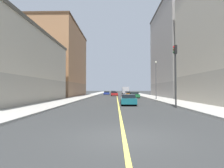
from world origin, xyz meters
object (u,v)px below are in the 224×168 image
object	(u,v)px
building_left_mid	(180,52)
car_orange	(129,94)
building_right_corner	(2,66)
car_black	(113,93)
car_blue	(107,93)
car_teal	(128,100)
car_red	(114,94)
building_right_midblock	(61,62)
street_lamp_left_near	(156,76)
car_green	(134,95)
car_white	(128,93)
traffic_light_left_near	(175,68)
box_truck	(125,90)

from	to	relation	value
building_left_mid	car_orange	size ratio (longest dim) A/B	5.39
building_right_corner	car_black	distance (m)	46.22
building_right_corner	car_orange	world-z (taller)	building_right_corner
building_left_mid	car_blue	size ratio (longest dim) A/B	4.84
car_blue	car_teal	xyz separation A→B (m)	(4.59, -39.20, 0.04)
car_orange	car_red	size ratio (longest dim) A/B	0.92
building_right_midblock	car_black	distance (m)	24.37
street_lamp_left_near	car_green	bearing A→B (deg)	112.83
building_right_midblock	car_blue	xyz separation A→B (m)	(11.93, 11.80, -8.65)
car_white	car_blue	bearing A→B (deg)	163.16
street_lamp_left_near	car_red	bearing A→B (deg)	111.15
traffic_light_left_near	box_truck	distance (m)	51.35
street_lamp_left_near	car_black	xyz separation A→B (m)	(-8.13, 34.75, -3.65)
car_blue	car_red	xyz separation A→B (m)	(2.66, -8.95, 0.02)
building_left_mid	building_right_corner	size ratio (longest dim) A/B	0.89
traffic_light_left_near	box_truck	world-z (taller)	traffic_light_left_near
building_left_mid	car_blue	xyz separation A→B (m)	(-18.73, 16.67, -10.47)
car_orange	car_white	distance (m)	11.82
traffic_light_left_near	car_orange	xyz separation A→B (m)	(-2.64, 28.55, -3.55)
car_white	car_orange	bearing A→B (deg)	-91.40
car_blue	car_orange	xyz separation A→B (m)	(6.62, -13.91, 0.01)
car_blue	car_black	distance (m)	6.48
car_blue	car_white	distance (m)	7.22
car_black	building_right_corner	bearing A→B (deg)	-107.82
building_right_midblock	traffic_light_left_near	xyz separation A→B (m)	(21.19, -30.66, -5.09)
building_right_midblock	building_left_mid	bearing A→B (deg)	-9.01
box_truck	car_black	bearing A→B (deg)	-150.11
car_white	car_black	world-z (taller)	car_black
building_right_midblock	car_white	distance (m)	22.88
car_teal	traffic_light_left_near	bearing A→B (deg)	-34.88
car_blue	car_orange	distance (m)	15.40
building_left_mid	car_black	distance (m)	30.05
car_teal	car_green	xyz separation A→B (m)	(2.55, 18.03, -0.01)
building_right_corner	car_orange	xyz separation A→B (m)	(18.55, 23.78, -4.40)
traffic_light_left_near	car_blue	distance (m)	43.61
car_orange	car_green	distance (m)	7.29
car_blue	building_right_corner	bearing A→B (deg)	-107.56
traffic_light_left_near	car_blue	xyz separation A→B (m)	(-9.26, 42.46, -3.56)
building_right_corner	car_green	size ratio (longest dim) A/B	5.84
traffic_light_left_near	car_green	size ratio (longest dim) A/B	1.52
traffic_light_left_near	building_left_mid	bearing A→B (deg)	69.86
car_red	car_black	distance (m)	15.07
building_left_mid	building_right_midblock	world-z (taller)	building_left_mid
car_blue	box_truck	world-z (taller)	box_truck
street_lamp_left_near	box_truck	distance (m)	37.66
building_left_mid	traffic_light_left_near	xyz separation A→B (m)	(-9.46, -25.80, -6.91)
building_right_corner	building_left_mid	bearing A→B (deg)	34.44
building_right_midblock	car_blue	bearing A→B (deg)	44.70
building_right_corner	car_black	size ratio (longest dim) A/B	6.08
street_lamp_left_near	box_truck	size ratio (longest dim) A/B	1.03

